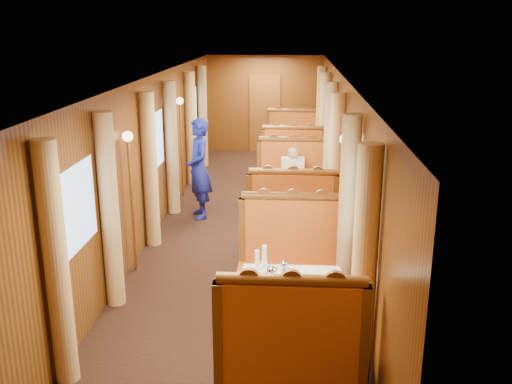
# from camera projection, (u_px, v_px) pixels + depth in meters

# --- Properties ---
(floor) EXTENTS (3.00, 12.00, 0.01)m
(floor) POSITION_uv_depth(u_px,v_px,m) (247.00, 228.00, 9.50)
(floor) COLOR black
(floor) RESTS_ON ground
(ceiling) EXTENTS (3.00, 12.00, 0.01)m
(ceiling) POSITION_uv_depth(u_px,v_px,m) (246.00, 76.00, 8.79)
(ceiling) COLOR silver
(ceiling) RESTS_ON wall_left
(wall_far) EXTENTS (3.00, 0.01, 2.50)m
(wall_far) POSITION_uv_depth(u_px,v_px,m) (265.00, 104.00, 14.88)
(wall_far) COLOR brown
(wall_far) RESTS_ON floor
(wall_near) EXTENTS (3.00, 0.01, 2.50)m
(wall_near) POSITION_uv_depth(u_px,v_px,m) (165.00, 379.00, 3.41)
(wall_near) COLOR brown
(wall_near) RESTS_ON floor
(wall_left) EXTENTS (0.01, 12.00, 2.50)m
(wall_left) POSITION_uv_depth(u_px,v_px,m) (154.00, 154.00, 9.24)
(wall_left) COLOR brown
(wall_left) RESTS_ON floor
(wall_right) EXTENTS (0.01, 12.00, 2.50)m
(wall_right) POSITION_uv_depth(u_px,v_px,m) (340.00, 157.00, 9.05)
(wall_right) COLOR brown
(wall_right) RESTS_ON floor
(doorway_far) EXTENTS (0.80, 0.04, 2.00)m
(doorway_far) POSITION_uv_depth(u_px,v_px,m) (265.00, 114.00, 14.93)
(doorway_far) COLOR brown
(doorway_far) RESTS_ON floor
(table_near) EXTENTS (1.05, 0.72, 0.75)m
(table_near) POSITION_uv_depth(u_px,v_px,m) (291.00, 311.00, 6.00)
(table_near) COLOR white
(table_near) RESTS_ON floor
(banquette_near_fwd) EXTENTS (1.30, 0.55, 1.34)m
(banquette_near_fwd) POSITION_uv_depth(u_px,v_px,m) (290.00, 362.00, 5.02)
(banquette_near_fwd) COLOR #B33A13
(banquette_near_fwd) RESTS_ON floor
(banquette_near_aft) EXTENTS (1.30, 0.55, 1.34)m
(banquette_near_aft) POSITION_uv_depth(u_px,v_px,m) (291.00, 268.00, 6.96)
(banquette_near_aft) COLOR #B33A13
(banquette_near_aft) RESTS_ON floor
(table_mid) EXTENTS (1.05, 0.72, 0.75)m
(table_mid) POSITION_uv_depth(u_px,v_px,m) (292.00, 208.00, 9.35)
(table_mid) COLOR white
(table_mid) RESTS_ON floor
(banquette_mid_fwd) EXTENTS (1.30, 0.55, 1.34)m
(banquette_mid_fwd) POSITION_uv_depth(u_px,v_px,m) (292.00, 226.00, 8.36)
(banquette_mid_fwd) COLOR #B33A13
(banquette_mid_fwd) RESTS_ON floor
(banquette_mid_aft) EXTENTS (1.30, 0.55, 1.34)m
(banquette_mid_aft) POSITION_uv_depth(u_px,v_px,m) (292.00, 188.00, 10.30)
(banquette_mid_aft) COLOR #B33A13
(banquette_mid_aft) RESTS_ON floor
(table_far) EXTENTS (1.05, 0.72, 0.75)m
(table_far) POSITION_uv_depth(u_px,v_px,m) (293.00, 159.00, 12.70)
(table_far) COLOR white
(table_far) RESTS_ON floor
(banquette_far_fwd) EXTENTS (1.30, 0.55, 1.34)m
(banquette_far_fwd) POSITION_uv_depth(u_px,v_px,m) (293.00, 168.00, 11.71)
(banquette_far_fwd) COLOR #B33A13
(banquette_far_fwd) RESTS_ON floor
(banquette_far_aft) EXTENTS (1.30, 0.55, 1.34)m
(banquette_far_aft) POSITION_uv_depth(u_px,v_px,m) (293.00, 147.00, 13.65)
(banquette_far_aft) COLOR #B33A13
(banquette_far_aft) RESTS_ON floor
(tea_tray) EXTENTS (0.39, 0.33, 0.01)m
(tea_tray) POSITION_uv_depth(u_px,v_px,m) (285.00, 281.00, 5.83)
(tea_tray) COLOR silver
(tea_tray) RESTS_ON table_near
(teapot_left) EXTENTS (0.21, 0.18, 0.14)m
(teapot_left) POSITION_uv_depth(u_px,v_px,m) (272.00, 277.00, 5.78)
(teapot_left) COLOR silver
(teapot_left) RESTS_ON tea_tray
(teapot_right) EXTENTS (0.15, 0.12, 0.11)m
(teapot_right) POSITION_uv_depth(u_px,v_px,m) (288.00, 278.00, 5.77)
(teapot_right) COLOR silver
(teapot_right) RESTS_ON tea_tray
(teapot_back) EXTENTS (0.15, 0.12, 0.12)m
(teapot_back) POSITION_uv_depth(u_px,v_px,m) (284.00, 270.00, 5.97)
(teapot_back) COLOR silver
(teapot_back) RESTS_ON tea_tray
(fruit_plate) EXTENTS (0.22, 0.22, 0.05)m
(fruit_plate) POSITION_uv_depth(u_px,v_px,m) (322.00, 285.00, 5.72)
(fruit_plate) COLOR white
(fruit_plate) RESTS_ON table_near
(cup_inboard) EXTENTS (0.08, 0.08, 0.26)m
(cup_inboard) POSITION_uv_depth(u_px,v_px,m) (257.00, 265.00, 5.98)
(cup_inboard) COLOR white
(cup_inboard) RESTS_ON table_near
(cup_outboard) EXTENTS (0.08, 0.08, 0.26)m
(cup_outboard) POSITION_uv_depth(u_px,v_px,m) (264.00, 260.00, 6.11)
(cup_outboard) COLOR white
(cup_outboard) RESTS_ON table_near
(rose_vase_mid) EXTENTS (0.06, 0.06, 0.36)m
(rose_vase_mid) POSITION_uv_depth(u_px,v_px,m) (294.00, 175.00, 9.19)
(rose_vase_mid) COLOR silver
(rose_vase_mid) RESTS_ON table_mid
(rose_vase_far) EXTENTS (0.06, 0.06, 0.36)m
(rose_vase_far) POSITION_uv_depth(u_px,v_px,m) (292.00, 135.00, 12.54)
(rose_vase_far) COLOR silver
(rose_vase_far) RESTS_ON table_far
(window_left_near) EXTENTS (0.01, 1.20, 0.90)m
(window_left_near) POSITION_uv_depth(u_px,v_px,m) (74.00, 210.00, 5.83)
(window_left_near) COLOR #81ADE3
(window_left_near) RESTS_ON wall_left
(curtain_left_near_a) EXTENTS (0.22, 0.22, 2.35)m
(curtain_left_near_a) POSITION_uv_depth(u_px,v_px,m) (56.00, 267.00, 5.16)
(curtain_left_near_a) COLOR tan
(curtain_left_near_a) RESTS_ON floor
(curtain_left_near_b) EXTENTS (0.22, 0.22, 2.35)m
(curtain_left_near_b) POSITION_uv_depth(u_px,v_px,m) (110.00, 212.00, 6.65)
(curtain_left_near_b) COLOR tan
(curtain_left_near_b) RESTS_ON floor
(window_right_near) EXTENTS (0.01, 1.20, 0.90)m
(window_right_near) POSITION_uv_depth(u_px,v_px,m) (367.00, 216.00, 5.65)
(window_right_near) COLOR #81ADE3
(window_right_near) RESTS_ON wall_right
(curtain_right_near_a) EXTENTS (0.22, 0.22, 2.35)m
(curtain_right_near_a) POSITION_uv_depth(u_px,v_px,m) (364.00, 275.00, 4.99)
(curtain_right_near_a) COLOR tan
(curtain_right_near_a) RESTS_ON floor
(curtain_right_near_b) EXTENTS (0.22, 0.22, 2.35)m
(curtain_right_near_b) POSITION_uv_depth(u_px,v_px,m) (348.00, 217.00, 6.48)
(curtain_right_near_b) COLOR tan
(curtain_right_near_b) RESTS_ON floor
(window_left_mid) EXTENTS (0.01, 1.20, 0.90)m
(window_left_mid) POSITION_uv_depth(u_px,v_px,m) (155.00, 142.00, 9.18)
(window_left_mid) COLOR #81ADE3
(window_left_mid) RESTS_ON wall_left
(curtain_left_mid_a) EXTENTS (0.22, 0.22, 2.35)m
(curtain_left_mid_a) POSITION_uv_depth(u_px,v_px,m) (150.00, 171.00, 8.51)
(curtain_left_mid_a) COLOR tan
(curtain_left_mid_a) RESTS_ON floor
(curtain_left_mid_b) EXTENTS (0.22, 0.22, 2.35)m
(curtain_left_mid_b) POSITION_uv_depth(u_px,v_px,m) (172.00, 148.00, 10.00)
(curtain_left_mid_b) COLOR tan
(curtain_left_mid_b) RESTS_ON floor
(window_right_mid) EXTENTS (0.01, 1.20, 0.90)m
(window_right_mid) POSITION_uv_depth(u_px,v_px,m) (340.00, 144.00, 9.00)
(window_right_mid) COLOR #81ADE3
(window_right_mid) RESTS_ON wall_right
(curtain_right_mid_a) EXTENTS (0.22, 0.22, 2.35)m
(curtain_right_mid_a) POSITION_uv_depth(u_px,v_px,m) (336.00, 174.00, 8.33)
(curtain_right_mid_a) COLOR tan
(curtain_right_mid_a) RESTS_ON floor
(curtain_right_mid_b) EXTENTS (0.22, 0.22, 2.35)m
(curtain_right_mid_b) POSITION_uv_depth(u_px,v_px,m) (330.00, 151.00, 9.83)
(curtain_right_mid_b) COLOR tan
(curtain_right_mid_b) RESTS_ON floor
(window_left_far) EXTENTS (0.01, 1.20, 0.90)m
(window_left_far) POSITION_uv_depth(u_px,v_px,m) (192.00, 110.00, 12.53)
(window_left_far) COLOR #81ADE3
(window_left_far) RESTS_ON wall_left
(curtain_left_far_a) EXTENTS (0.22, 0.22, 2.35)m
(curtain_left_far_a) POSITION_uv_depth(u_px,v_px,m) (191.00, 129.00, 11.85)
(curtain_left_far_a) COLOR tan
(curtain_left_far_a) RESTS_ON floor
(curtain_left_far_b) EXTENTS (0.22, 0.22, 2.35)m
(curtain_left_far_b) POSITION_uv_depth(u_px,v_px,m) (202.00, 117.00, 13.35)
(curtain_left_far_b) COLOR tan
(curtain_left_far_b) RESTS_ON floor
(window_right_far) EXTENTS (0.01, 1.20, 0.90)m
(window_right_far) POSITION_uv_depth(u_px,v_px,m) (328.00, 111.00, 12.34)
(window_right_far) COLOR #81ADE3
(window_right_far) RESTS_ON wall_right
(curtain_right_far_a) EXTENTS (0.22, 0.22, 2.35)m
(curtain_right_far_a) POSITION_uv_depth(u_px,v_px,m) (324.00, 130.00, 11.68)
(curtain_right_far_a) COLOR tan
(curtain_right_far_a) RESTS_ON floor
(curtain_right_far_b) EXTENTS (0.22, 0.22, 2.35)m
(curtain_right_far_b) POSITION_uv_depth(u_px,v_px,m) (321.00, 118.00, 13.17)
(curtain_right_far_b) COLOR tan
(curtain_right_far_b) RESTS_ON floor
(sconce_left_fore) EXTENTS (0.14, 0.14, 1.95)m
(sconce_left_fore) POSITION_uv_depth(u_px,v_px,m) (130.00, 173.00, 7.52)
(sconce_left_fore) COLOR #BF8C3F
(sconce_left_fore) RESTS_ON floor
(sconce_right_fore) EXTENTS (0.14, 0.14, 1.95)m
(sconce_right_fore) POSITION_uv_depth(u_px,v_px,m) (343.00, 177.00, 7.35)
(sconce_right_fore) COLOR #BF8C3F
(sconce_right_fore) RESTS_ON floor
(sconce_left_aft) EXTENTS (0.14, 0.14, 1.95)m
(sconce_left_aft) POSITION_uv_depth(u_px,v_px,m) (181.00, 127.00, 10.87)
(sconce_left_aft) COLOR #BF8C3F
(sconce_left_aft) RESTS_ON floor
(sconce_right_aft) EXTENTS (0.14, 0.14, 1.95)m
(sconce_right_aft) POSITION_uv_depth(u_px,v_px,m) (328.00, 129.00, 10.69)
(sconce_right_aft) COLOR #BF8C3F
(sconce_right_aft) RESTS_ON floor
(steward) EXTENTS (0.62, 0.75, 1.75)m
(steward) POSITION_uv_depth(u_px,v_px,m) (199.00, 169.00, 9.84)
(steward) COLOR navy
(steward) RESTS_ON floor
(passenger) EXTENTS (0.40, 0.44, 0.76)m
(passenger) POSITION_uv_depth(u_px,v_px,m) (293.00, 174.00, 10.01)
(passenger) COLOR beige
(passenger) RESTS_ON banquette_mid_aft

